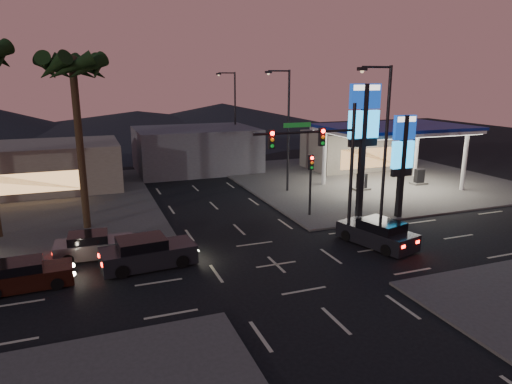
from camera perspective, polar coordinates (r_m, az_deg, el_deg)
name	(u,v)px	position (r m, az deg, el deg)	size (l,w,h in m)	color
ground	(276,265)	(23.79, 2.54, -9.04)	(140.00, 140.00, 0.00)	black
corner_lot_ne	(365,178)	(44.70, 13.42, 1.66)	(24.00, 24.00, 0.12)	#47443F
gas_station	(395,130)	(40.72, 16.96, 7.43)	(12.20, 8.20, 5.47)	silver
convenience_store	(355,150)	(49.55, 12.26, 5.19)	(10.00, 6.00, 4.00)	#726B5B
pylon_sign_tall	(364,124)	(30.97, 13.31, 8.23)	(2.20, 0.35, 9.00)	black
pylon_sign_short	(403,151)	(31.85, 17.89, 4.92)	(1.60, 0.35, 7.00)	black
traffic_signal_mast	(325,154)	(25.68, 8.67, 4.69)	(6.10, 0.39, 8.00)	black
pedestal_signal	(311,175)	(31.23, 6.86, 2.10)	(0.32, 0.39, 4.30)	black
streetlight_near	(383,145)	(26.42, 15.55, 5.67)	(2.14, 0.25, 10.00)	black
streetlight_mid	(286,124)	(37.62, 3.79, 8.48)	(2.14, 0.25, 10.00)	black
streetlight_far	(233,112)	(50.66, -2.84, 9.90)	(2.14, 0.25, 10.00)	black
palm_a	(73,76)	(29.60, -21.86, 13.25)	(4.41, 4.41, 10.86)	black
building_far_west	(20,168)	(43.06, -27.44, 2.64)	(16.00, 8.00, 4.00)	#726B5B
building_far_mid	(196,149)	(47.86, -7.55, 5.32)	(12.00, 9.00, 4.40)	#4C4C51
hill_right	(222,117)	(83.81, -4.22, 9.28)	(50.00, 50.00, 5.00)	black
hill_center	(138,123)	(80.90, -14.56, 8.36)	(60.00, 60.00, 4.00)	black
car_lane_a_front	(147,253)	(23.92, -13.47, -7.43)	(4.92, 2.34, 1.56)	black
car_lane_a_mid	(25,275)	(23.54, -26.88, -9.27)	(4.11, 1.86, 1.32)	black
car_lane_b_front	(93,246)	(26.03, -19.70, -6.35)	(4.19, 1.92, 1.34)	slate
suv_station	(378,234)	(27.04, 14.96, -5.04)	(3.05, 4.90, 1.53)	black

